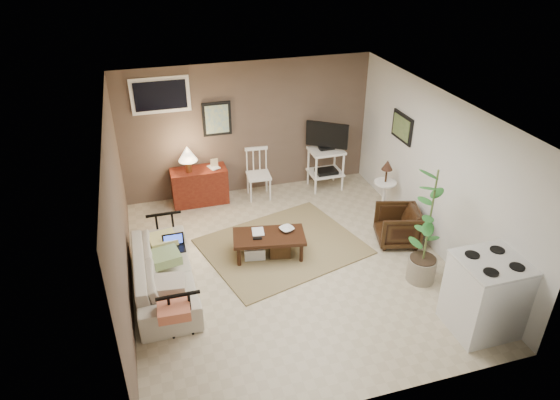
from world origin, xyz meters
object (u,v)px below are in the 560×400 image
object	(u,v)px
coffee_table	(269,244)
potted_plant	(429,224)
tv_stand	(326,154)
spindle_chair	(258,175)
side_table	(386,181)
stove	(485,295)
sofa	(163,267)
red_console	(199,183)
armchair	(398,224)

from	to	relation	value
coffee_table	potted_plant	distance (m)	2.33
tv_stand	spindle_chair	bearing A→B (deg)	179.30
side_table	stove	world-z (taller)	stove
tv_stand	side_table	distance (m)	1.32
stove	potted_plant	bearing A→B (deg)	101.26
side_table	spindle_chair	bearing A→B (deg)	148.21
sofa	red_console	bearing A→B (deg)	-19.50
stove	spindle_chair	bearing A→B (deg)	113.90
red_console	spindle_chair	size ratio (longest dim) A/B	1.23
sofa	potted_plant	world-z (taller)	potted_plant
spindle_chair	armchair	distance (m)	2.67
coffee_table	stove	xyz separation A→B (m)	(2.12, -2.18, 0.28)
spindle_chair	stove	world-z (taller)	stove
coffee_table	armchair	bearing A→B (deg)	-5.33
stove	tv_stand	bearing A→B (deg)	97.11
red_console	side_table	xyz separation A→B (m)	(2.98, -1.27, 0.23)
red_console	potted_plant	xyz separation A→B (m)	(2.66, -3.09, 0.54)
red_console	potted_plant	bearing A→B (deg)	-49.30
side_table	potted_plant	xyz separation A→B (m)	(-0.32, -1.82, 0.31)
side_table	potted_plant	world-z (taller)	potted_plant
red_console	side_table	size ratio (longest dim) A/B	1.12
tv_stand	side_table	world-z (taller)	tv_stand
sofa	potted_plant	bearing A→B (deg)	-102.88
sofa	spindle_chair	size ratio (longest dim) A/B	2.15
sofa	tv_stand	bearing A→B (deg)	-55.34
spindle_chair	sofa	bearing A→B (deg)	-130.43
spindle_chair	side_table	size ratio (longest dim) A/B	0.91
potted_plant	stove	distance (m)	1.14
armchair	potted_plant	size ratio (longest dim) A/B	0.37
red_console	tv_stand	bearing A→B (deg)	-2.43
armchair	potted_plant	world-z (taller)	potted_plant
potted_plant	stove	world-z (taller)	potted_plant
potted_plant	armchair	bearing A→B (deg)	82.70
spindle_chair	armchair	world-z (taller)	spindle_chair
spindle_chair	side_table	bearing A→B (deg)	-31.79
tv_stand	armchair	xyz separation A→B (m)	(0.42, -2.04, -0.36)
sofa	side_table	xyz separation A→B (m)	(3.79, 1.03, 0.24)
spindle_chair	potted_plant	xyz separation A→B (m)	(1.59, -3.00, 0.50)
coffee_table	side_table	world-z (taller)	side_table
sofa	tv_stand	distance (m)	3.87
red_console	spindle_chair	bearing A→B (deg)	-4.52
sofa	side_table	bearing A→B (deg)	-74.82
sofa	armchair	world-z (taller)	sofa
red_console	tv_stand	world-z (taller)	tv_stand
tv_stand	red_console	bearing A→B (deg)	177.57
armchair	stove	world-z (taller)	stove
sofa	stove	distance (m)	4.11
coffee_table	spindle_chair	size ratio (longest dim) A/B	1.25
spindle_chair	coffee_table	bearing A→B (deg)	-99.83
sofa	coffee_table	bearing A→B (deg)	-77.45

